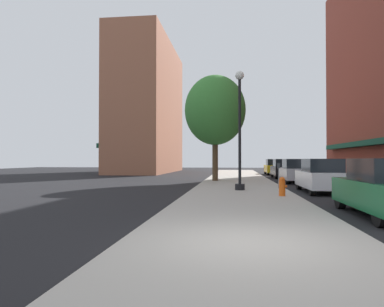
% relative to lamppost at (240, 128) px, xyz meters
% --- Properties ---
extents(ground_plane, '(90.00, 90.00, 0.00)m').
position_rel_lamppost_xyz_m(ground_plane, '(3.98, 7.00, -3.20)').
color(ground_plane, black).
extents(sidewalk_slab, '(4.80, 50.00, 0.12)m').
position_rel_lamppost_xyz_m(sidewalk_slab, '(-0.02, 8.00, -3.14)').
color(sidewalk_slab, '#A8A399').
rests_on(sidewalk_slab, ground).
extents(building_far_background, '(6.80, 18.00, 16.21)m').
position_rel_lamppost_xyz_m(building_far_background, '(-11.04, 26.00, 4.88)').
color(building_far_background, '#9E6047').
rests_on(building_far_background, ground).
extents(lamppost, '(0.48, 0.48, 5.90)m').
position_rel_lamppost_xyz_m(lamppost, '(0.00, 0.00, 0.00)').
color(lamppost, black).
rests_on(lamppost, sidewalk_slab).
extents(fire_hydrant, '(0.33, 0.26, 0.79)m').
position_rel_lamppost_xyz_m(fire_hydrant, '(1.69, -2.66, -2.68)').
color(fire_hydrant, '#E05614').
rests_on(fire_hydrant, sidewalk_slab).
extents(parking_meter_near, '(0.14, 0.09, 1.31)m').
position_rel_lamppost_xyz_m(parking_meter_near, '(2.03, 1.13, -2.25)').
color(parking_meter_near, slate).
rests_on(parking_meter_near, sidewalk_slab).
extents(tree_near, '(4.32, 4.32, 7.50)m').
position_rel_lamppost_xyz_m(tree_near, '(-1.61, 7.43, 1.92)').
color(tree_near, '#4C3823').
rests_on(tree_near, sidewalk_slab).
extents(car_white, '(1.80, 4.30, 1.66)m').
position_rel_lamppost_xyz_m(car_white, '(3.98, 0.35, -2.39)').
color(car_white, black).
rests_on(car_white, ground).
extents(car_silver, '(1.80, 4.30, 1.66)m').
position_rel_lamppost_xyz_m(car_silver, '(3.98, 7.64, -2.39)').
color(car_silver, black).
rests_on(car_silver, ground).
extents(car_black, '(1.80, 4.30, 1.66)m').
position_rel_lamppost_xyz_m(car_black, '(3.98, 13.68, -2.39)').
color(car_black, black).
rests_on(car_black, ground).
extents(car_yellow, '(1.80, 4.30, 1.66)m').
position_rel_lamppost_xyz_m(car_yellow, '(3.98, 20.73, -2.39)').
color(car_yellow, black).
rests_on(car_yellow, ground).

